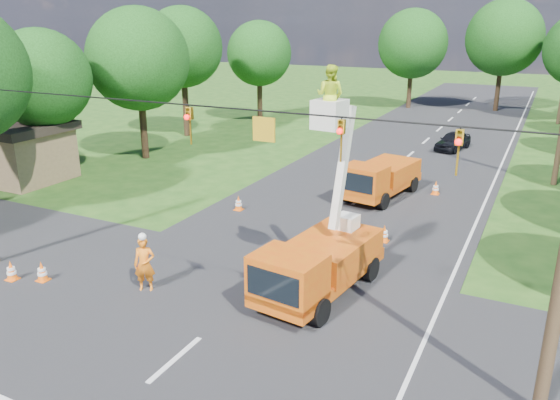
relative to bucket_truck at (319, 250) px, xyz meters
The scene contains 22 objects.
ground 15.23m from the bucket_truck, 97.34° to the left, with size 140.00×140.00×0.00m, color #204A16.
road_main 15.23m from the bucket_truck, 97.34° to the left, with size 12.00×100.00×0.06m, color black.
road_cross 3.88m from the bucket_truck, 123.05° to the right, with size 56.00×10.00×0.07m, color black.
edge_line 15.54m from the bucket_truck, 76.30° to the left, with size 0.12×90.00×0.02m, color silver.
bucket_truck is the anchor object (origin of this frame).
second_truck 10.64m from the bucket_truck, 96.22° to the left, with size 2.84×5.58×1.99m.
ground_worker 5.63m from the bucket_truck, 156.37° to the right, with size 0.68×0.45×1.86m, color orange.
distant_car 23.04m from the bucket_truck, 89.38° to the left, with size 1.45×3.61×1.23m, color black.
traffic_cone_2 3.92m from the bucket_truck, 82.00° to the left, with size 0.38×0.38×0.71m.
traffic_cone_3 5.36m from the bucket_truck, 82.76° to the left, with size 0.38×0.38×0.71m.
traffic_cone_4 9.35m from the bucket_truck, 159.26° to the right, with size 0.38×0.38×0.71m.
traffic_cone_5 10.41m from the bucket_truck, 159.05° to the right, with size 0.38×0.38×0.71m.
traffic_cone_7 12.48m from the bucket_truck, 84.28° to the left, with size 0.38×0.38×0.71m.
traffic_cone_8 8.78m from the bucket_truck, 137.59° to the left, with size 0.38×0.38×0.71m.
signal_span 5.25m from the bucket_truck, 84.47° to the right, with size 18.00×0.29×1.07m.
shed 20.56m from the bucket_truck, 165.86° to the left, with size 5.50×4.50×3.15m.
tree_left_c 19.78m from the bucket_truck, 161.91° to the left, with size 5.20×5.20×8.06m.
tree_left_d 21.27m from the bucket_truck, 144.63° to the left, with size 6.20×6.20×9.24m.
tree_left_e 27.15m from the bucket_truck, 134.56° to the left, with size 5.80×5.80×9.41m.
tree_left_f 32.05m from the bucket_truck, 121.77° to the left, with size 5.40×5.40×8.40m.
tree_far_a 40.88m from the bucket_truck, 99.83° to the left, with size 6.60×6.60×9.50m.
tree_far_b 42.36m from the bucket_truck, 88.55° to the left, with size 7.00×7.00×10.32m.
Camera 1 is at (7.81, -9.63, 8.39)m, focal length 35.00 mm.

